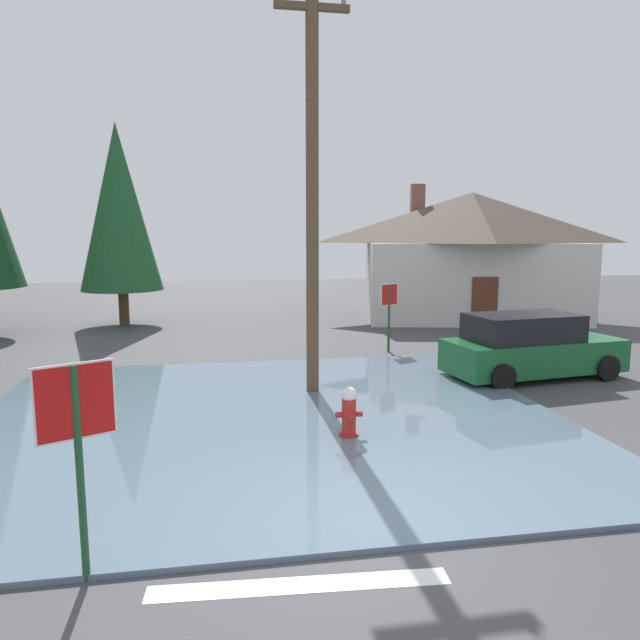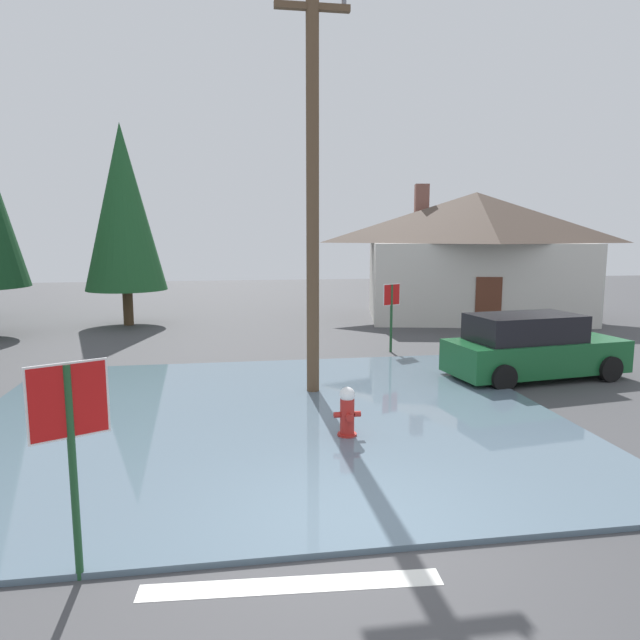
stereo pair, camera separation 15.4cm
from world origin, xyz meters
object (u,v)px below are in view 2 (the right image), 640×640
Objects in this scene: utility_pole at (313,187)px; house at (474,254)px; fire_hydrant at (347,414)px; pine_tree_mid_left at (123,208)px; stop_sign_near at (70,426)px; parked_car at (532,348)px; stop_sign_far at (391,304)px.

utility_pole is 0.85× the size of house.
pine_tree_mid_left reaches higher than fire_hydrant.
parked_car is (9.15, 7.27, -0.90)m from stop_sign_near.
parked_car is 16.22m from pine_tree_mid_left.
parked_car is 0.59× the size of pine_tree_mid_left.
stop_sign_near is 21.37m from house.
pine_tree_mid_left is at bearing 113.01° from fire_hydrant.
parked_car is at bearing -105.93° from house.
pine_tree_mid_left is (-6.07, 14.29, 4.19)m from fire_hydrant.
stop_sign_far is 11.77m from pine_tree_mid_left.
stop_sign_far is at bearing 68.45° from fire_hydrant.
utility_pole reaches higher than pine_tree_mid_left.
stop_sign_near is 0.26× the size of utility_pole.
house reaches higher than parked_car.
fire_hydrant is 5.14m from utility_pole.
stop_sign_near is 0.30× the size of pine_tree_mid_left.
stop_sign_near is 8.08m from utility_pole.
house is at bearing 51.64° from utility_pole.
fire_hydrant is 0.20× the size of parked_car.
utility_pole is at bearing -174.05° from parked_car.
utility_pole is (3.47, 6.67, 2.94)m from stop_sign_near.
house is 10.91m from parked_car.
parked_car reaches higher than fire_hydrant.
stop_sign_near reaches higher than fire_hydrant.
pine_tree_mid_left is (-14.53, 0.36, 1.86)m from house.
fire_hydrant is 0.12× the size of pine_tree_mid_left.
house reaches higher than stop_sign_near.
pine_tree_mid_left is (-2.43, 17.94, 2.98)m from stop_sign_near.
utility_pole is 6.16m from stop_sign_far.
house is 2.23× the size of parked_car.
parked_car is at bearing -54.96° from stop_sign_far.
pine_tree_mid_left reaches higher than stop_sign_near.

